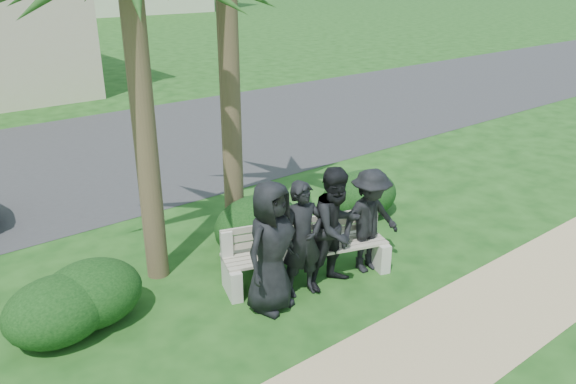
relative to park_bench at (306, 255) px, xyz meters
name	(u,v)px	position (x,y,z in m)	size (l,w,h in m)	color
ground	(289,307)	(-0.67, -0.44, -0.39)	(160.00, 160.00, 0.00)	#143D11
footpath	(388,377)	(-0.67, -2.24, -0.39)	(30.00, 1.60, 0.01)	tan
asphalt_street	(81,159)	(-0.67, 7.56, -0.39)	(160.00, 8.00, 0.01)	#2D2D30
park_bench	(306,255)	(0.00, 0.00, 0.00)	(2.62, 1.30, 0.86)	#A39888
man_a	(271,247)	(-0.85, -0.29, 0.52)	(0.88, 0.58, 1.81)	black
man_b	(303,239)	(-0.29, -0.27, 0.45)	(0.61, 0.40, 1.67)	black
man_c	(336,228)	(0.23, -0.37, 0.50)	(0.87, 0.67, 1.78)	black
man_d	(370,221)	(0.90, -0.38, 0.42)	(1.04, 0.60, 1.61)	black
hedge_a	(56,309)	(-3.31, 0.79, 0.03)	(1.27, 1.05, 0.83)	black
hedge_b	(91,292)	(-2.84, 0.89, 0.04)	(1.31, 1.08, 0.85)	black
hedge_d	(259,225)	(-0.06, 1.10, 0.10)	(1.48, 1.22, 0.97)	black
hedge_e	(353,195)	(2.15, 1.22, 0.00)	(1.19, 0.98, 0.78)	black
hedge_f	(363,192)	(2.32, 1.11, 0.04)	(1.32, 1.09, 0.86)	black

